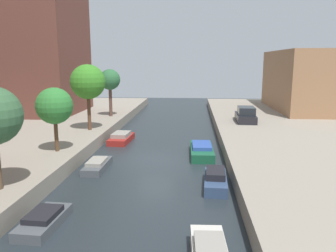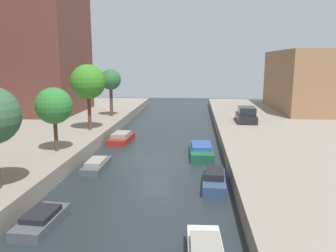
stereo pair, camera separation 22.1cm
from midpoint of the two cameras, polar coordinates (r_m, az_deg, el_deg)
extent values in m
plane|color=#232B30|center=(24.29, -1.97, -5.78)|extent=(84.00, 84.00, 0.00)
cube|color=brown|center=(43.49, -22.09, 19.17)|extent=(10.00, 10.89, 25.54)
cube|color=#9E704C|center=(46.02, 24.36, 7.16)|extent=(10.00, 15.31, 7.40)
cylinder|color=brown|center=(23.74, -18.51, -1.44)|extent=(0.26, 0.26, 2.26)
sphere|color=#307B33|center=(23.41, -18.80, 3.33)|extent=(2.46, 2.46, 2.46)
cylinder|color=brown|center=(30.33, -13.19, 2.37)|extent=(0.31, 0.31, 3.22)
sphere|color=#398525|center=(30.06, -13.41, 7.42)|extent=(3.06, 3.06, 3.06)
cylinder|color=brown|center=(37.69, -9.58, 4.19)|extent=(0.35, 0.35, 3.29)
sphere|color=#2D663A|center=(37.48, -9.70, 7.90)|extent=(2.28, 2.28, 2.28)
cube|color=black|center=(34.78, 13.47, 1.38)|extent=(1.97, 4.28, 0.76)
cube|color=#1E2328|center=(34.36, 13.60, 2.56)|extent=(1.69, 2.38, 0.78)
cube|color=#4C5156|center=(15.83, -20.56, -15.12)|extent=(1.49, 3.09, 0.45)
cube|color=black|center=(15.68, -20.65, -13.98)|extent=(1.22, 1.72, 0.24)
cube|color=#4C5156|center=(22.60, -11.90, -6.72)|extent=(1.24, 3.38, 0.44)
cube|color=gray|center=(22.41, -12.01, -5.97)|extent=(1.04, 1.86, 0.23)
cube|color=maroon|center=(29.77, -7.81, -2.23)|extent=(1.80, 3.79, 0.50)
cube|color=gray|center=(29.62, -7.85, -1.45)|extent=(1.46, 2.11, 0.35)
cube|color=gray|center=(11.84, 7.21, -20.45)|extent=(1.13, 2.08, 0.30)
cube|color=#33476B|center=(19.24, 8.29, -9.53)|extent=(1.40, 3.49, 0.60)
cube|color=black|center=(19.21, 8.31, -8.03)|extent=(1.14, 1.94, 0.37)
cube|color=#195638|center=(25.36, 6.01, -4.36)|extent=(1.80, 4.60, 0.64)
cube|color=#2D4C9E|center=(25.30, 6.03, -3.35)|extent=(1.49, 2.55, 0.25)
camera|label=1|loc=(0.11, -89.78, 0.04)|focal=35.37mm
camera|label=2|loc=(0.11, 90.22, -0.04)|focal=35.37mm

